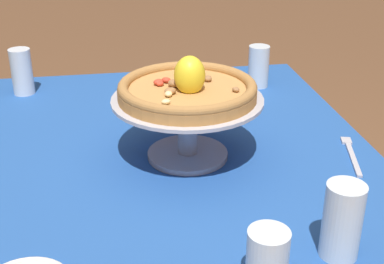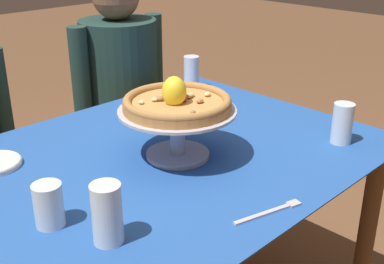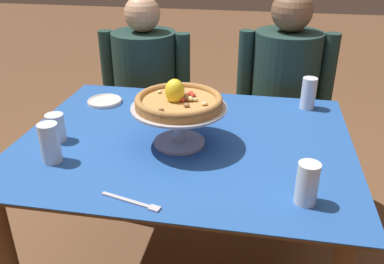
% 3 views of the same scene
% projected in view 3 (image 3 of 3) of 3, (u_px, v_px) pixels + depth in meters
% --- Properties ---
extents(dining_table, '(1.24, 0.99, 0.75)m').
position_uv_depth(dining_table, '(185.00, 162.00, 1.60)').
color(dining_table, brown).
rests_on(dining_table, ground).
extents(pizza_stand, '(0.34, 0.34, 0.15)m').
position_uv_depth(pizza_stand, '(179.00, 119.00, 1.47)').
color(pizza_stand, '#B7B7C1').
rests_on(pizza_stand, dining_table).
extents(pizza, '(0.31, 0.31, 0.10)m').
position_uv_depth(pizza, '(179.00, 100.00, 1.44)').
color(pizza, '#BC8447').
rests_on(pizza, pizza_stand).
extents(water_glass_back_right, '(0.06, 0.06, 0.14)m').
position_uv_depth(water_glass_back_right, '(308.00, 95.00, 1.79)').
color(water_glass_back_right, white).
rests_on(water_glass_back_right, dining_table).
extents(water_glass_front_right, '(0.06, 0.06, 0.13)m').
position_uv_depth(water_glass_front_right, '(307.00, 185.00, 1.16)').
color(water_glass_front_right, silver).
rests_on(water_glass_front_right, dining_table).
extents(water_glass_side_left, '(0.07, 0.07, 0.10)m').
position_uv_depth(water_glass_side_left, '(56.00, 129.00, 1.52)').
color(water_glass_side_left, silver).
rests_on(water_glass_side_left, dining_table).
extents(water_glass_front_left, '(0.07, 0.07, 0.14)m').
position_uv_depth(water_glass_front_left, '(50.00, 145.00, 1.37)').
color(water_glass_front_left, silver).
rests_on(water_glass_front_left, dining_table).
extents(side_plate, '(0.16, 0.16, 0.02)m').
position_uv_depth(side_plate, '(105.00, 101.00, 1.86)').
color(side_plate, silver).
rests_on(side_plate, dining_table).
extents(dinner_fork, '(0.19, 0.07, 0.01)m').
position_uv_depth(dinner_fork, '(133.00, 202.00, 1.18)').
color(dinner_fork, '#B7B7C1').
rests_on(dinner_fork, dining_table).
extents(diner_left, '(0.51, 0.36, 1.15)m').
position_uv_depth(diner_left, '(147.00, 100.00, 2.39)').
color(diner_left, black).
rests_on(diner_left, ground).
extents(diner_right, '(0.50, 0.35, 1.20)m').
position_uv_depth(diner_right, '(282.00, 108.00, 2.23)').
color(diner_right, maroon).
rests_on(diner_right, ground).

